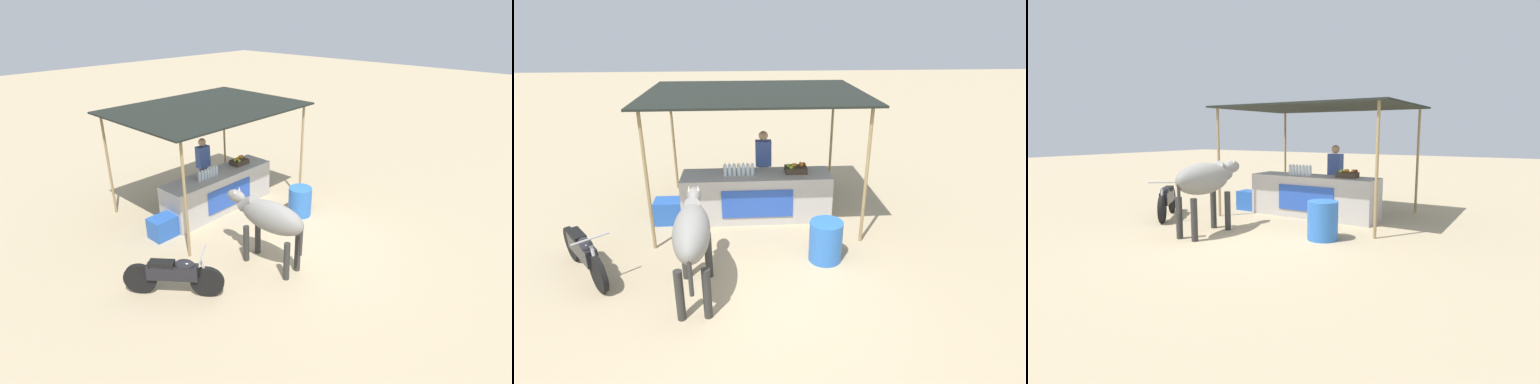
# 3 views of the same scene
# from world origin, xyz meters

# --- Properties ---
(ground_plane) EXTENTS (60.00, 60.00, 0.00)m
(ground_plane) POSITION_xyz_m (0.00, 0.00, 0.00)
(ground_plane) COLOR tan
(stall_counter) EXTENTS (3.00, 0.82, 0.96)m
(stall_counter) POSITION_xyz_m (0.00, 2.20, 0.48)
(stall_counter) COLOR #B2ADA8
(stall_counter) RESTS_ON ground
(stall_awning) EXTENTS (4.20, 3.20, 2.55)m
(stall_awning) POSITION_xyz_m (0.00, 2.50, 2.45)
(stall_awning) COLOR black
(stall_awning) RESTS_ON ground
(water_bottle_row) EXTENTS (0.61, 0.07, 0.25)m
(water_bottle_row) POSITION_xyz_m (-0.35, 2.15, 1.07)
(water_bottle_row) COLOR silver
(water_bottle_row) RESTS_ON stall_counter
(fruit_crate) EXTENTS (0.44, 0.32, 0.18)m
(fruit_crate) POSITION_xyz_m (0.81, 2.25, 1.03)
(fruit_crate) COLOR #3F3326
(fruit_crate) RESTS_ON stall_counter
(vendor_behind_counter) EXTENTS (0.34, 0.22, 1.65)m
(vendor_behind_counter) POSITION_xyz_m (0.18, 2.95, 0.85)
(vendor_behind_counter) COLOR #383842
(vendor_behind_counter) RESTS_ON ground
(cooler_box) EXTENTS (0.60, 0.44, 0.48)m
(cooler_box) POSITION_xyz_m (-1.77, 2.10, 0.24)
(cooler_box) COLOR blue
(cooler_box) RESTS_ON ground
(water_barrel) EXTENTS (0.56, 0.56, 0.71)m
(water_barrel) POSITION_xyz_m (1.10, 0.48, 0.36)
(water_barrel) COLOR blue
(water_barrel) RESTS_ON ground
(cow) EXTENTS (0.59, 1.83, 1.44)m
(cow) POSITION_xyz_m (-1.00, -0.32, 1.03)
(cow) COLOR gray
(cow) RESTS_ON ground
(motorcycle_parked) EXTENTS (1.17, 1.47, 0.90)m
(motorcycle_parked) POSITION_xyz_m (-2.82, 0.30, 0.43)
(motorcycle_parked) COLOR black
(motorcycle_parked) RESTS_ON ground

